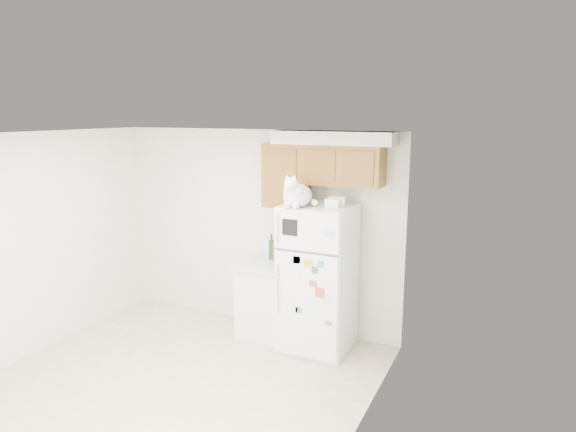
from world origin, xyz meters
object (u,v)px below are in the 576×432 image
Objects in this scene: base_counter at (267,299)px; bottle_green at (272,246)px; storage_box_front at (333,203)px; refrigerator at (318,278)px; bottle_amber at (275,248)px; storage_box_back at (337,201)px; cat at (296,194)px.

base_counter is 0.64m from bottle_green.
storage_box_front is at bearing -19.46° from bottle_green.
refrigerator is 0.70m from bottle_amber.
storage_box_back is 0.11m from storage_box_front.
cat reaches higher than refrigerator.
storage_box_back is at bearing 76.97° from storage_box_front.
cat is 0.47m from storage_box_back.
storage_box_front reaches higher than base_counter.
storage_box_back is at bearing -10.47° from bottle_amber.
cat is at bearing -160.83° from storage_box_front.
storage_box_front is at bearing 25.40° from cat.
storage_box_front is (0.88, -0.15, 1.28)m from base_counter.
base_counter is 1.56m from storage_box_front.
storage_box_front is (0.35, 0.17, -0.10)m from cat.
base_counter is at bearing -115.19° from bottle_amber.
storage_box_front is (0.19, -0.08, 0.89)m from refrigerator.
bottle_amber is at bearing 64.81° from base_counter.
bottle_green is at bearing 158.18° from storage_box_back.
storage_box_front is at bearing -22.32° from refrigerator.
storage_box_back is at bearing -2.67° from base_counter.
base_counter is 2.92× the size of bottle_amber.
storage_box_back is 1.09m from bottle_amber.
refrigerator is 0.92m from storage_box_back.
bottle_green is 1.03× the size of bottle_amber.
bottle_green is (-0.90, 0.32, -0.66)m from storage_box_front.
refrigerator is at bearing 179.78° from storage_box_back.
refrigerator is at bearing -16.42° from bottle_amber.
storage_box_back is 1.15m from bottle_green.
refrigerator is 1.85× the size of base_counter.
cat reaches higher than storage_box_front.
bottle_green is 0.09m from bottle_amber.
base_counter is 1.72× the size of cat.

